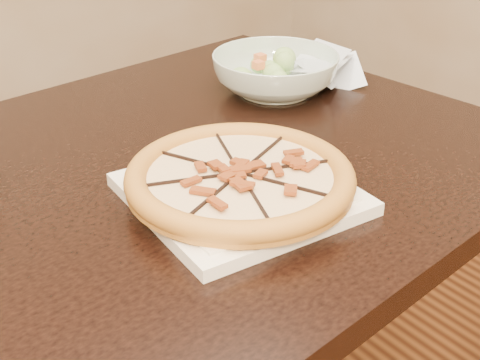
% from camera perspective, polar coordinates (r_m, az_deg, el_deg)
% --- Properties ---
extents(dining_table, '(1.35, 0.95, 0.75)m').
position_cam_1_polar(dining_table, '(1.01, -9.97, -6.19)').
color(dining_table, black).
rests_on(dining_table, floor).
extents(plate, '(0.29, 0.29, 0.02)m').
position_cam_1_polar(plate, '(0.89, -0.00, -1.10)').
color(plate, white).
rests_on(plate, dining_table).
extents(pizza, '(0.31, 0.31, 0.03)m').
position_cam_1_polar(pizza, '(0.88, -0.00, 0.23)').
color(pizza, orange).
rests_on(pizza, plate).
extents(salad_bowl, '(0.28, 0.28, 0.07)m').
position_cam_1_polar(salad_bowl, '(1.25, 3.02, 9.05)').
color(salad_bowl, silver).
rests_on(salad_bowl, dining_table).
extents(salad, '(0.09, 0.13, 0.04)m').
position_cam_1_polar(salad, '(1.23, 3.04, 11.42)').
color(salad, '#AED97F').
rests_on(salad, salad_bowl).
extents(cling_film, '(0.17, 0.15, 0.05)m').
position_cam_1_polar(cling_film, '(1.29, 7.06, 9.12)').
color(cling_film, silver).
rests_on(cling_film, dining_table).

